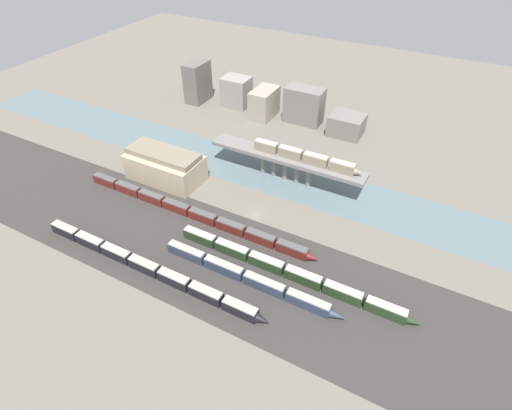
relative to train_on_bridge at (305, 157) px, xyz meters
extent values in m
plane|color=#666056|center=(-7.62, -24.84, -12.06)|extent=(400.00, 400.00, 0.00)
cube|color=#33302D|center=(-7.62, -48.84, -12.06)|extent=(280.00, 42.00, 0.01)
cube|color=slate|center=(-7.62, 0.00, -12.06)|extent=(320.00, 24.20, 0.01)
cube|color=slate|center=(-7.62, 0.00, -2.70)|extent=(61.89, 7.94, 1.45)
cylinder|color=gray|center=(-17.30, 0.00, -7.75)|extent=(2.07, 2.07, 8.64)
cylinder|color=gray|center=(-12.46, 0.00, -7.75)|extent=(2.07, 2.07, 8.64)
cylinder|color=gray|center=(-7.62, 0.00, -7.75)|extent=(2.07, 2.07, 8.64)
cylinder|color=gray|center=(-2.78, 0.00, -7.75)|extent=(2.07, 2.07, 8.64)
cylinder|color=gray|center=(2.06, 0.00, -7.75)|extent=(2.07, 2.07, 8.64)
cube|color=gray|center=(-16.15, 0.00, -0.16)|extent=(9.04, 2.83, 3.63)
cube|color=#B7B2A3|center=(-16.15, 0.00, 1.86)|extent=(8.68, 2.61, 0.40)
cube|color=gray|center=(-6.06, 0.00, -0.16)|extent=(9.04, 2.83, 3.63)
cube|color=#B7B2A3|center=(-6.06, 0.00, 1.86)|extent=(8.68, 2.61, 0.40)
cube|color=gray|center=(4.03, 0.00, -0.16)|extent=(9.04, 2.83, 3.63)
cube|color=#B7B2A3|center=(4.03, 0.00, 1.86)|extent=(8.68, 2.61, 0.40)
cube|color=gray|center=(14.11, 0.00, -0.16)|extent=(9.04, 2.83, 3.63)
cube|color=#B7B2A3|center=(14.11, 0.00, 1.86)|extent=(8.68, 2.61, 0.40)
cone|color=gray|center=(20.21, 0.00, -0.34)|extent=(3.16, 2.55, 2.55)
cube|color=black|center=(-57.94, -63.04, -10.40)|extent=(10.33, 2.89, 3.32)
cube|color=#9E998E|center=(-57.94, -63.04, -8.54)|extent=(9.91, 2.66, 0.40)
cube|color=black|center=(-46.94, -63.04, -10.40)|extent=(10.33, 2.89, 3.32)
cube|color=#9E998E|center=(-46.94, -63.04, -8.54)|extent=(9.91, 2.66, 0.40)
cube|color=black|center=(-35.94, -63.04, -10.40)|extent=(10.33, 2.89, 3.32)
cube|color=#9E998E|center=(-35.94, -63.04, -8.54)|extent=(9.91, 2.66, 0.40)
cube|color=black|center=(-24.95, -63.04, -10.40)|extent=(10.33, 2.89, 3.32)
cube|color=#9E998E|center=(-24.95, -63.04, -8.54)|extent=(9.91, 2.66, 0.40)
cube|color=black|center=(-13.95, -63.04, -10.40)|extent=(10.33, 2.89, 3.32)
cube|color=#9E998E|center=(-13.95, -63.04, -8.54)|extent=(9.91, 2.66, 0.40)
cube|color=black|center=(-2.95, -63.04, -10.40)|extent=(10.33, 2.89, 3.32)
cube|color=#9E998E|center=(-2.95, -63.04, -8.54)|extent=(9.91, 2.66, 0.40)
cube|color=black|center=(8.04, -63.04, -10.40)|extent=(10.33, 2.89, 3.32)
cube|color=#9E998E|center=(8.04, -63.04, -8.54)|extent=(9.91, 2.66, 0.40)
cone|color=black|center=(15.01, -63.04, -10.57)|extent=(3.61, 2.60, 2.60)
cube|color=#2D384C|center=(-17.03, -52.53, -10.39)|extent=(12.84, 2.62, 3.36)
cube|color=#9E998E|center=(-17.03, -52.53, -8.51)|extent=(12.32, 2.41, 0.40)
cube|color=#2D384C|center=(-3.54, -52.53, -10.39)|extent=(12.84, 2.62, 3.36)
cube|color=#9E998E|center=(-3.54, -52.53, -8.51)|extent=(12.32, 2.41, 0.40)
cube|color=#2D384C|center=(9.96, -52.53, -10.39)|extent=(12.84, 2.62, 3.36)
cube|color=#9E998E|center=(9.96, -52.53, -8.51)|extent=(12.32, 2.41, 0.40)
cube|color=#2D384C|center=(23.46, -52.53, -10.39)|extent=(12.84, 2.62, 3.36)
cube|color=#9E998E|center=(23.46, -52.53, -8.51)|extent=(12.32, 2.41, 0.40)
cone|color=#2D384C|center=(32.13, -52.53, -10.55)|extent=(4.49, 2.36, 2.36)
cube|color=#23381E|center=(-17.18, -44.91, -10.35)|extent=(11.32, 2.71, 3.42)
cube|color=#B7B2A3|center=(-17.18, -44.91, -8.44)|extent=(10.87, 2.50, 0.40)
cube|color=#23381E|center=(-5.18, -44.91, -10.35)|extent=(11.32, 2.71, 3.42)
cube|color=#B7B2A3|center=(-5.18, -44.91, -8.44)|extent=(10.87, 2.50, 0.40)
cube|color=#23381E|center=(6.81, -44.91, -10.35)|extent=(11.32, 2.71, 3.42)
cube|color=#B7B2A3|center=(6.81, -44.91, -8.44)|extent=(10.87, 2.50, 0.40)
cube|color=#23381E|center=(18.80, -44.91, -10.35)|extent=(11.32, 2.71, 3.42)
cube|color=#B7B2A3|center=(18.80, -44.91, -8.44)|extent=(10.87, 2.50, 0.40)
cube|color=#23381E|center=(30.80, -44.91, -10.35)|extent=(11.32, 2.71, 3.42)
cube|color=#B7B2A3|center=(30.80, -44.91, -8.44)|extent=(10.87, 2.50, 0.40)
cube|color=#23381E|center=(42.79, -44.91, -10.35)|extent=(11.32, 2.71, 3.42)
cube|color=#B7B2A3|center=(42.79, -44.91, -8.44)|extent=(10.87, 2.50, 0.40)
cone|color=#23381E|center=(50.43, -44.91, -10.52)|extent=(3.96, 2.44, 2.44)
cube|color=#5B1E19|center=(-66.62, -36.05, -10.46)|extent=(10.45, 2.74, 3.21)
cube|color=#4C4C4C|center=(-66.62, -36.05, -8.66)|extent=(10.03, 2.52, 0.40)
cube|color=#5B1E19|center=(-55.49, -36.05, -10.46)|extent=(10.45, 2.74, 3.21)
cube|color=#4C4C4C|center=(-55.49, -36.05, -8.66)|extent=(10.03, 2.52, 0.40)
cube|color=#5B1E19|center=(-44.35, -36.05, -10.46)|extent=(10.45, 2.74, 3.21)
cube|color=#4C4C4C|center=(-44.35, -36.05, -8.66)|extent=(10.03, 2.52, 0.40)
cube|color=#5B1E19|center=(-33.22, -36.05, -10.46)|extent=(10.45, 2.74, 3.21)
cube|color=#4C4C4C|center=(-33.22, -36.05, -8.66)|extent=(10.03, 2.52, 0.40)
cube|color=#5B1E19|center=(-22.08, -36.05, -10.46)|extent=(10.45, 2.74, 3.21)
cube|color=#4C4C4C|center=(-22.08, -36.05, -8.66)|extent=(10.03, 2.52, 0.40)
cube|color=#5B1E19|center=(-10.95, -36.05, -10.46)|extent=(10.45, 2.74, 3.21)
cube|color=#4C4C4C|center=(-10.95, -36.05, -8.66)|extent=(10.03, 2.52, 0.40)
cube|color=#5B1E19|center=(0.19, -36.05, -10.46)|extent=(10.45, 2.74, 3.21)
cube|color=#4C4C4C|center=(0.19, -36.05, -8.66)|extent=(10.03, 2.52, 0.40)
cube|color=#5B1E19|center=(11.33, -36.05, -10.46)|extent=(10.45, 2.74, 3.21)
cube|color=#4C4C4C|center=(11.33, -36.05, -8.66)|extent=(10.03, 2.52, 0.40)
cone|color=#5B1E19|center=(18.38, -36.05, -10.62)|extent=(3.66, 2.47, 2.47)
cube|color=tan|center=(-48.75, -21.65, -7.02)|extent=(29.06, 15.27, 10.08)
cube|color=#7C725C|center=(-48.75, -21.65, -0.87)|extent=(28.48, 10.69, 2.21)
cube|color=#605B56|center=(-77.76, 43.42, -2.03)|extent=(8.48, 14.41, 20.06)
cube|color=gray|center=(-56.97, 47.33, -4.68)|extent=(13.51, 10.87, 14.76)
cube|color=gray|center=(-38.94, 43.01, -5.15)|extent=(9.80, 15.99, 13.82)
cube|color=slate|center=(-19.74, 46.72, -3.58)|extent=(17.86, 9.34, 16.96)
cube|color=slate|center=(2.20, 44.91, -7.39)|extent=(15.03, 12.92, 9.35)
camera|label=1|loc=(42.29, -118.46, 79.59)|focal=28.00mm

